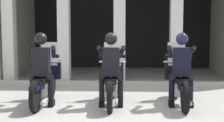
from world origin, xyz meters
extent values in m
plane|color=#A8A59E|center=(0.00, 3.00, 0.00)|extent=(80.00, 80.00, 0.00)
cube|color=black|center=(0.11, 6.91, 1.49)|extent=(7.79, 0.24, 2.98)
cube|color=beige|center=(-3.69, 4.87, 1.49)|extent=(0.30, 4.49, 2.98)
cube|color=silver|center=(-3.29, 2.98, 1.27)|extent=(0.35, 0.36, 2.54)
cube|color=silver|center=(-1.59, 2.98, 1.27)|extent=(0.35, 0.36, 2.54)
cube|color=silver|center=(0.11, 2.98, 1.27)|extent=(0.35, 0.36, 2.54)
cube|color=silver|center=(1.80, 2.98, 1.27)|extent=(0.35, 0.36, 2.54)
cube|color=#B7B5AD|center=(0.11, 2.48, 0.06)|extent=(7.39, 0.24, 0.12)
cylinder|color=black|center=(-1.49, 0.67, 0.32)|extent=(0.09, 0.64, 0.64)
cylinder|color=black|center=(-1.49, -0.73, 0.32)|extent=(0.09, 0.64, 0.64)
cube|color=black|center=(-1.49, 0.67, 0.53)|extent=(0.14, 0.44, 0.08)
cube|color=silver|center=(-1.49, -0.08, 0.37)|extent=(0.28, 0.44, 0.28)
cube|color=black|center=(-1.49, -0.03, 0.50)|extent=(0.18, 1.24, 0.16)
ellipsoid|color=black|center=(-1.49, 0.19, 0.68)|extent=(0.26, 0.48, 0.22)
cube|color=black|center=(-1.49, -0.21, 0.57)|extent=(0.24, 0.52, 0.10)
cube|color=black|center=(-1.49, -0.67, 0.50)|extent=(0.16, 0.48, 0.10)
cylinder|color=silver|center=(-1.49, 0.61, 0.56)|extent=(0.05, 0.24, 0.53)
cube|color=black|center=(-1.49, 0.55, 0.70)|extent=(0.52, 0.16, 0.44)
sphere|color=silver|center=(-1.49, 0.65, 0.72)|extent=(0.18, 0.18, 0.18)
cube|color=silver|center=(-1.49, 0.53, 1.07)|extent=(0.40, 0.14, 0.54)
cylinder|color=silver|center=(-1.49, 0.45, 0.90)|extent=(0.62, 0.04, 0.04)
cylinder|color=silver|center=(-1.37, -0.43, 0.18)|extent=(0.07, 0.55, 0.07)
cube|color=black|center=(-1.49, -0.23, 0.97)|extent=(0.36, 0.22, 0.60)
cube|color=black|center=(-1.49, -0.11, 0.99)|extent=(0.05, 0.02, 0.32)
sphere|color=tan|center=(-1.49, -0.21, 1.43)|extent=(0.21, 0.21, 0.21)
sphere|color=black|center=(-1.49, -0.21, 1.46)|extent=(0.26, 0.26, 0.26)
cylinder|color=black|center=(-1.35, -0.21, 0.66)|extent=(0.26, 0.29, 0.17)
cylinder|color=black|center=(-1.29, -0.21, 0.39)|extent=(0.12, 0.12, 0.53)
cube|color=black|center=(-1.29, -0.20, 0.06)|extent=(0.11, 0.26, 0.12)
cylinder|color=black|center=(-1.63, -0.21, 0.66)|extent=(0.26, 0.29, 0.17)
cylinder|color=black|center=(-1.69, -0.21, 0.39)|extent=(0.12, 0.12, 0.53)
cube|color=black|center=(-1.69, -0.20, 0.06)|extent=(0.11, 0.26, 0.12)
cylinder|color=black|center=(-1.27, 0.00, 1.16)|extent=(0.19, 0.48, 0.31)
sphere|color=black|center=(-1.23, 0.21, 1.05)|extent=(0.09, 0.09, 0.09)
cylinder|color=black|center=(-1.71, 0.00, 1.16)|extent=(0.19, 0.48, 0.31)
sphere|color=black|center=(-1.75, 0.21, 1.05)|extent=(0.09, 0.09, 0.09)
cylinder|color=black|center=(0.00, 0.71, 0.32)|extent=(0.09, 0.64, 0.64)
cylinder|color=black|center=(0.00, -0.69, 0.32)|extent=(0.09, 0.64, 0.64)
cube|color=black|center=(0.00, 0.71, 0.53)|extent=(0.14, 0.44, 0.08)
cube|color=silver|center=(0.00, -0.04, 0.37)|extent=(0.28, 0.44, 0.28)
cube|color=black|center=(0.00, 0.01, 0.50)|extent=(0.18, 1.24, 0.16)
ellipsoid|color=#B2B2B7|center=(0.00, 0.23, 0.68)|extent=(0.26, 0.48, 0.22)
cube|color=black|center=(0.00, -0.17, 0.57)|extent=(0.24, 0.52, 0.10)
cube|color=black|center=(0.00, -0.63, 0.50)|extent=(0.16, 0.48, 0.10)
cylinder|color=silver|center=(0.00, 0.65, 0.56)|extent=(0.05, 0.24, 0.53)
cube|color=black|center=(0.00, 0.59, 0.70)|extent=(0.52, 0.16, 0.44)
sphere|color=silver|center=(0.00, 0.69, 0.72)|extent=(0.18, 0.18, 0.18)
cube|color=silver|center=(0.00, 0.57, 1.07)|extent=(0.40, 0.14, 0.54)
cylinder|color=silver|center=(0.00, 0.49, 0.90)|extent=(0.62, 0.04, 0.04)
cylinder|color=silver|center=(0.12, -0.39, 0.18)|extent=(0.07, 0.55, 0.07)
cube|color=black|center=(0.00, -0.19, 0.97)|extent=(0.36, 0.22, 0.60)
cube|color=black|center=(0.00, -0.07, 0.99)|extent=(0.05, 0.02, 0.32)
sphere|color=#936B51|center=(0.00, -0.17, 1.43)|extent=(0.21, 0.21, 0.21)
sphere|color=black|center=(0.00, -0.17, 1.46)|extent=(0.26, 0.26, 0.26)
cylinder|color=black|center=(0.14, -0.17, 0.66)|extent=(0.26, 0.29, 0.17)
cylinder|color=black|center=(0.20, -0.17, 0.39)|extent=(0.12, 0.12, 0.53)
cube|color=black|center=(0.20, -0.16, 0.06)|extent=(0.11, 0.26, 0.12)
cylinder|color=black|center=(-0.14, -0.17, 0.66)|extent=(0.26, 0.29, 0.17)
cylinder|color=black|center=(-0.20, -0.17, 0.39)|extent=(0.12, 0.12, 0.53)
cube|color=black|center=(-0.20, -0.16, 0.06)|extent=(0.11, 0.26, 0.12)
cylinder|color=black|center=(0.22, 0.04, 1.16)|extent=(0.19, 0.48, 0.31)
sphere|color=black|center=(0.26, 0.25, 1.05)|extent=(0.09, 0.09, 0.09)
cylinder|color=black|center=(-0.22, 0.04, 1.16)|extent=(0.19, 0.48, 0.31)
sphere|color=black|center=(-0.26, 0.25, 1.05)|extent=(0.09, 0.09, 0.09)
cylinder|color=black|center=(1.49, 0.75, 0.32)|extent=(0.09, 0.64, 0.64)
cylinder|color=black|center=(1.49, -0.65, 0.32)|extent=(0.09, 0.64, 0.64)
cube|color=black|center=(1.49, 0.75, 0.53)|extent=(0.14, 0.44, 0.08)
cube|color=silver|center=(1.49, 0.00, 0.37)|extent=(0.28, 0.44, 0.28)
cube|color=black|center=(1.49, 0.05, 0.50)|extent=(0.18, 1.24, 0.16)
ellipsoid|color=#1E2338|center=(1.49, 0.27, 0.68)|extent=(0.26, 0.48, 0.22)
cube|color=black|center=(1.49, -0.13, 0.57)|extent=(0.24, 0.52, 0.10)
cube|color=black|center=(1.49, -0.59, 0.50)|extent=(0.16, 0.48, 0.10)
cylinder|color=silver|center=(1.49, 0.69, 0.56)|extent=(0.05, 0.24, 0.53)
cube|color=black|center=(1.49, 0.63, 0.70)|extent=(0.52, 0.16, 0.44)
sphere|color=silver|center=(1.49, 0.73, 0.72)|extent=(0.18, 0.18, 0.18)
cube|color=silver|center=(1.49, 0.61, 1.07)|extent=(0.40, 0.14, 0.54)
cylinder|color=silver|center=(1.49, 0.53, 0.90)|extent=(0.62, 0.04, 0.04)
cylinder|color=silver|center=(1.61, -0.35, 0.18)|extent=(0.07, 0.55, 0.07)
cube|color=black|center=(1.49, -0.15, 0.97)|extent=(0.36, 0.22, 0.60)
cube|color=black|center=(1.49, -0.03, 0.99)|extent=(0.05, 0.02, 0.32)
sphere|color=#936B51|center=(1.49, -0.13, 1.43)|extent=(0.21, 0.21, 0.21)
sphere|color=#191E38|center=(1.49, -0.13, 1.46)|extent=(0.26, 0.26, 0.26)
cylinder|color=black|center=(1.63, -0.13, 0.66)|extent=(0.26, 0.29, 0.17)
cylinder|color=black|center=(1.69, -0.13, 0.39)|extent=(0.12, 0.12, 0.53)
cube|color=black|center=(1.69, -0.12, 0.06)|extent=(0.11, 0.26, 0.12)
cylinder|color=black|center=(1.35, -0.13, 0.66)|extent=(0.26, 0.29, 0.17)
cylinder|color=black|center=(1.29, -0.13, 0.39)|extent=(0.12, 0.12, 0.53)
cube|color=black|center=(1.29, -0.12, 0.06)|extent=(0.11, 0.26, 0.12)
cylinder|color=black|center=(1.71, 0.08, 1.16)|extent=(0.19, 0.48, 0.31)
sphere|color=black|center=(1.75, 0.29, 1.05)|extent=(0.09, 0.09, 0.09)
cylinder|color=black|center=(1.27, 0.08, 1.16)|extent=(0.19, 0.48, 0.31)
sphere|color=black|center=(1.23, 0.29, 1.05)|extent=(0.09, 0.09, 0.09)
camera|label=1|loc=(0.33, -7.24, 1.70)|focal=53.94mm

